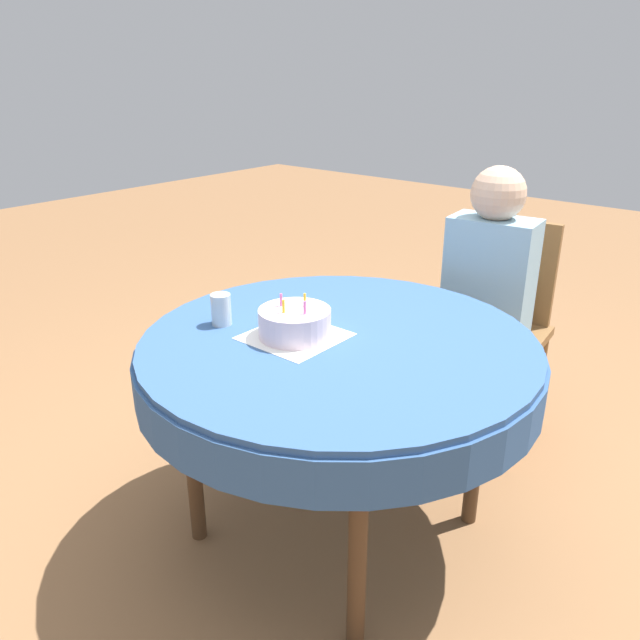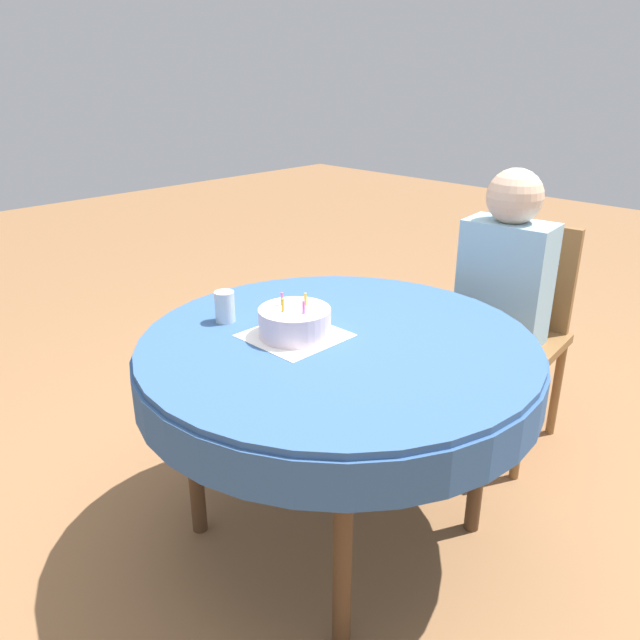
{
  "view_description": "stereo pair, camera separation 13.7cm",
  "coord_description": "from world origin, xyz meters",
  "px_view_note": "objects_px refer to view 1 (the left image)",
  "views": [
    {
      "loc": [
        1.06,
        -1.34,
        1.47
      ],
      "look_at": [
        -0.05,
        -0.02,
        0.76
      ],
      "focal_mm": 35.0,
      "sensor_mm": 36.0,
      "label": 1
    },
    {
      "loc": [
        1.16,
        -1.25,
        1.47
      ],
      "look_at": [
        -0.05,
        -0.02,
        0.76
      ],
      "focal_mm": 35.0,
      "sensor_mm": 36.0,
      "label": 2
    }
  ],
  "objects_px": {
    "chair": "(490,320)",
    "drinking_glass": "(221,309)",
    "person": "(487,282)",
    "birthday_cake": "(295,323)"
  },
  "relations": [
    {
      "from": "chair",
      "to": "drinking_glass",
      "type": "relative_size",
      "value": 8.95
    },
    {
      "from": "person",
      "to": "birthday_cake",
      "type": "relative_size",
      "value": 5.19
    },
    {
      "from": "chair",
      "to": "person",
      "type": "bearing_deg",
      "value": -90.0
    },
    {
      "from": "birthday_cake",
      "to": "drinking_glass",
      "type": "height_order",
      "value": "birthday_cake"
    },
    {
      "from": "chair",
      "to": "person",
      "type": "relative_size",
      "value": 0.79
    },
    {
      "from": "birthday_cake",
      "to": "drinking_glass",
      "type": "xyz_separation_m",
      "value": [
        -0.24,
        -0.08,
        0.0
      ]
    },
    {
      "from": "chair",
      "to": "drinking_glass",
      "type": "xyz_separation_m",
      "value": [
        -0.41,
        -1.09,
        0.27
      ]
    },
    {
      "from": "person",
      "to": "drinking_glass",
      "type": "height_order",
      "value": "person"
    },
    {
      "from": "person",
      "to": "drinking_glass",
      "type": "bearing_deg",
      "value": -119.62
    },
    {
      "from": "chair",
      "to": "birthday_cake",
      "type": "relative_size",
      "value": 4.1
    }
  ]
}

